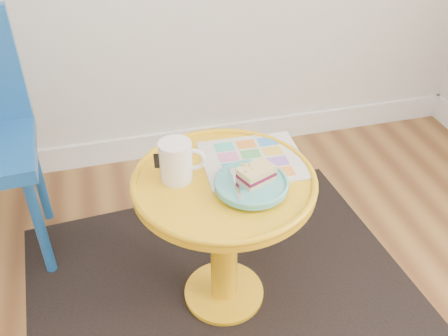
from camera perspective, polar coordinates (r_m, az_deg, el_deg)
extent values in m
cube|color=white|center=(2.41, -18.91, 0.93)|extent=(4.00, 0.02, 0.12)
cube|color=black|center=(1.78, 0.00, -14.21)|extent=(1.37, 1.18, 0.01)
cylinder|color=#EEAC14|center=(1.77, 0.00, -14.05)|extent=(0.27, 0.27, 0.02)
cylinder|color=#EEAC14|center=(1.60, 0.00, -8.56)|extent=(0.09, 0.09, 0.45)
cylinder|color=#EEAC14|center=(1.44, 0.00, -1.72)|extent=(0.53, 0.53, 0.03)
cylinder|color=#18519D|center=(1.82, -20.21, -6.61)|extent=(0.04, 0.04, 0.40)
cylinder|color=#18519D|center=(2.06, -20.42, -1.04)|extent=(0.04, 0.04, 0.40)
cube|color=silver|center=(1.50, 3.34, 0.95)|extent=(0.31, 0.27, 0.01)
cylinder|color=white|center=(1.40, -5.52, 0.79)|extent=(0.09, 0.09, 0.12)
torus|color=white|center=(1.39, -3.48, 0.97)|extent=(0.07, 0.03, 0.07)
cylinder|color=#D1B78C|center=(1.37, -5.65, 2.63)|extent=(0.08, 0.08, 0.01)
cylinder|color=#57B9B9|center=(1.39, 3.13, -2.23)|extent=(0.08, 0.08, 0.01)
cylinder|color=#57B9B9|center=(1.38, 3.14, -1.86)|extent=(0.21, 0.21, 0.02)
cube|color=#D3BC8C|center=(1.38, 3.70, -1.17)|extent=(0.11, 0.09, 0.01)
cube|color=maroon|center=(1.37, 3.72, -0.75)|extent=(0.11, 0.09, 0.01)
cube|color=#EADB8C|center=(1.36, 3.74, -0.25)|extent=(0.11, 0.10, 0.02)
cube|color=silver|center=(1.35, 1.53, -2.21)|extent=(0.02, 0.12, 0.00)
cube|color=silver|center=(1.41, 1.09, -0.47)|extent=(0.02, 0.03, 0.00)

